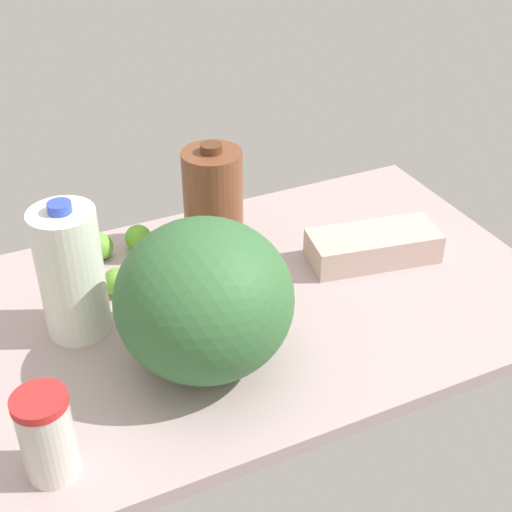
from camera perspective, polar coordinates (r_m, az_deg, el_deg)
countertop at (r=147.19cm, az=0.00°, el=-3.72°), size 120.00×76.00×3.00cm
egg_carton at (r=157.86cm, az=9.36°, el=0.80°), size 29.88×16.31×6.62cm
chocolate_milk_jug at (r=155.45cm, az=-3.44°, el=4.40°), size 12.99×12.99×25.44cm
watermelon at (r=122.80cm, az=-4.16°, el=-3.48°), size 31.18×31.18×27.93cm
milk_jug at (r=134.79cm, az=-14.59°, el=-1.29°), size 12.11×12.11×27.74cm
tumbler_cup at (r=112.71cm, az=-16.38°, el=-13.60°), size 8.36×8.36×15.40cm
lime_loose at (r=148.19cm, az=-11.06°, el=-2.05°), size 5.77×5.77×5.77cm
lime_by_jug at (r=159.86cm, az=-12.41°, el=0.75°), size 6.01×6.01×6.01cm
lime_far_back at (r=149.96cm, az=-1.35°, el=-0.99°), size 5.18×5.18×5.18cm
lime_near_front at (r=161.31cm, az=-9.40°, el=1.45°), size 5.96×5.96×5.96cm
lime_beside_bowl at (r=149.42cm, az=-6.74°, el=-1.20°), size 6.01×6.01×6.01cm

